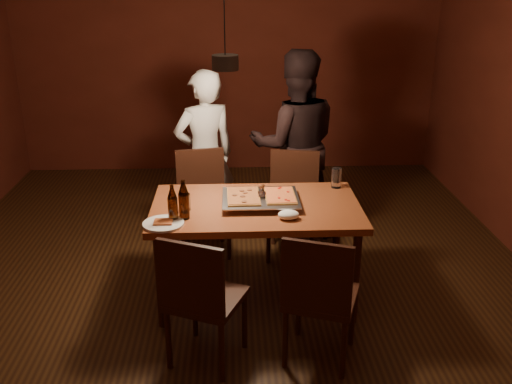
{
  "coord_description": "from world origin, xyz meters",
  "views": [
    {
      "loc": [
        0.04,
        -3.89,
        2.31
      ],
      "look_at": [
        0.2,
        -0.09,
        0.85
      ],
      "focal_mm": 40.0,
      "sensor_mm": 36.0,
      "label": 1
    }
  ],
  "objects_px": {
    "chair_near_right": "(319,289)",
    "diner_white": "(205,156)",
    "chair_far_left": "(202,192)",
    "chair_far_right": "(293,194)",
    "pizza_tray": "(260,200)",
    "plate_slice": "(163,223)",
    "beer_bottle_b": "(184,200)",
    "diner_dark": "(295,145)",
    "chair_near_left": "(200,290)",
    "dining_table": "(256,214)",
    "pendant_lamp": "(225,61)",
    "beer_bottle_a": "(173,203)"
  },
  "relations": [
    {
      "from": "chair_near_right",
      "to": "diner_white",
      "type": "height_order",
      "value": "diner_white"
    },
    {
      "from": "chair_far_left",
      "to": "chair_far_right",
      "type": "distance_m",
      "value": 0.79
    },
    {
      "from": "pizza_tray",
      "to": "chair_far_left",
      "type": "bearing_deg",
      "value": 119.2
    },
    {
      "from": "diner_white",
      "to": "plate_slice",
      "type": "bearing_deg",
      "value": 57.62
    },
    {
      "from": "chair_near_right",
      "to": "beer_bottle_b",
      "type": "height_order",
      "value": "beer_bottle_b"
    },
    {
      "from": "diner_dark",
      "to": "chair_near_left",
      "type": "bearing_deg",
      "value": 67.48
    },
    {
      "from": "chair_near_left",
      "to": "chair_far_left",
      "type": "bearing_deg",
      "value": 115.46
    },
    {
      "from": "dining_table",
      "to": "beer_bottle_b",
      "type": "bearing_deg",
      "value": -156.23
    },
    {
      "from": "pizza_tray",
      "to": "pendant_lamp",
      "type": "height_order",
      "value": "pendant_lamp"
    },
    {
      "from": "dining_table",
      "to": "chair_far_left",
      "type": "height_order",
      "value": "chair_far_left"
    },
    {
      "from": "plate_slice",
      "to": "pendant_lamp",
      "type": "bearing_deg",
      "value": 44.03
    },
    {
      "from": "dining_table",
      "to": "pendant_lamp",
      "type": "xyz_separation_m",
      "value": [
        -0.2,
        0.09,
        1.08
      ]
    },
    {
      "from": "chair_far_right",
      "to": "beer_bottle_a",
      "type": "xyz_separation_m",
      "value": [
        -0.92,
        -1.01,
        0.34
      ]
    },
    {
      "from": "pizza_tray",
      "to": "diner_white",
      "type": "height_order",
      "value": "diner_white"
    },
    {
      "from": "dining_table",
      "to": "chair_far_right",
      "type": "xyz_separation_m",
      "value": [
        0.35,
        0.76,
        -0.14
      ]
    },
    {
      "from": "chair_far_left",
      "to": "diner_dark",
      "type": "height_order",
      "value": "diner_dark"
    },
    {
      "from": "chair_far_right",
      "to": "chair_far_left",
      "type": "bearing_deg",
      "value": 4.96
    },
    {
      "from": "chair_near_left",
      "to": "beer_bottle_b",
      "type": "bearing_deg",
      "value": 125.24
    },
    {
      "from": "chair_near_right",
      "to": "pendant_lamp",
      "type": "xyz_separation_m",
      "value": [
        -0.55,
        0.92,
        1.22
      ]
    },
    {
      "from": "chair_far_left",
      "to": "chair_far_right",
      "type": "height_order",
      "value": "same"
    },
    {
      "from": "chair_near_left",
      "to": "chair_near_right",
      "type": "distance_m",
      "value": 0.72
    },
    {
      "from": "chair_far_right",
      "to": "chair_near_left",
      "type": "bearing_deg",
      "value": 75.57
    },
    {
      "from": "dining_table",
      "to": "chair_far_left",
      "type": "bearing_deg",
      "value": 117.36
    },
    {
      "from": "plate_slice",
      "to": "chair_near_right",
      "type": "bearing_deg",
      "value": -27.51
    },
    {
      "from": "diner_white",
      "to": "chair_near_left",
      "type": "bearing_deg",
      "value": 67.36
    },
    {
      "from": "chair_far_right",
      "to": "beer_bottle_a",
      "type": "relative_size",
      "value": 1.94
    },
    {
      "from": "chair_far_right",
      "to": "diner_white",
      "type": "height_order",
      "value": "diner_white"
    },
    {
      "from": "diner_white",
      "to": "pendant_lamp",
      "type": "height_order",
      "value": "pendant_lamp"
    },
    {
      "from": "pizza_tray",
      "to": "diner_dark",
      "type": "xyz_separation_m",
      "value": [
        0.37,
        1.13,
        0.08
      ]
    },
    {
      "from": "beer_bottle_b",
      "to": "plate_slice",
      "type": "relative_size",
      "value": 1.0
    },
    {
      "from": "diner_white",
      "to": "beer_bottle_b",
      "type": "bearing_deg",
      "value": 62.59
    },
    {
      "from": "beer_bottle_a",
      "to": "pendant_lamp",
      "type": "distance_m",
      "value": 1.02
    },
    {
      "from": "dining_table",
      "to": "pizza_tray",
      "type": "distance_m",
      "value": 0.11
    },
    {
      "from": "dining_table",
      "to": "beer_bottle_a",
      "type": "distance_m",
      "value": 0.65
    },
    {
      "from": "dining_table",
      "to": "diner_dark",
      "type": "relative_size",
      "value": 0.88
    },
    {
      "from": "dining_table",
      "to": "diner_white",
      "type": "distance_m",
      "value": 1.2
    },
    {
      "from": "chair_far_left",
      "to": "diner_white",
      "type": "relative_size",
      "value": 0.32
    },
    {
      "from": "chair_far_left",
      "to": "pizza_tray",
      "type": "relative_size",
      "value": 0.89
    },
    {
      "from": "chair_far_right",
      "to": "diner_dark",
      "type": "distance_m",
      "value": 0.52
    },
    {
      "from": "beer_bottle_b",
      "to": "diner_white",
      "type": "distance_m",
      "value": 1.35
    },
    {
      "from": "dining_table",
      "to": "chair_near_left",
      "type": "distance_m",
      "value": 0.9
    },
    {
      "from": "beer_bottle_a",
      "to": "diner_white",
      "type": "bearing_deg",
      "value": 83.49
    },
    {
      "from": "chair_near_left",
      "to": "chair_near_right",
      "type": "xyz_separation_m",
      "value": [
        0.72,
        -0.01,
        0.0
      ]
    },
    {
      "from": "chair_near_left",
      "to": "diner_dark",
      "type": "bearing_deg",
      "value": 91.96
    },
    {
      "from": "beer_bottle_b",
      "to": "diner_white",
      "type": "height_order",
      "value": "diner_white"
    },
    {
      "from": "plate_slice",
      "to": "diner_dark",
      "type": "height_order",
      "value": "diner_dark"
    },
    {
      "from": "diner_dark",
      "to": "pendant_lamp",
      "type": "relative_size",
      "value": 1.55
    },
    {
      "from": "pizza_tray",
      "to": "diner_dark",
      "type": "bearing_deg",
      "value": 70.84
    },
    {
      "from": "dining_table",
      "to": "chair_near_right",
      "type": "bearing_deg",
      "value": -67.37
    },
    {
      "from": "chair_far_left",
      "to": "chair_near_left",
      "type": "distance_m",
      "value": 1.64
    }
  ]
}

